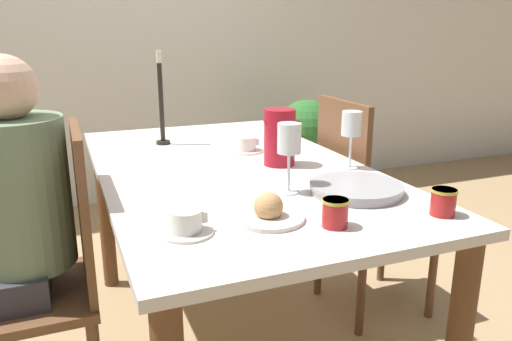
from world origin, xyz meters
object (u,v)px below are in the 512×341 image
wine_glass_juice (289,142)px  candlestick_tall (161,107)px  teacup_near_person (186,224)px  bread_plate (268,212)px  chair_person_side (49,275)px  jam_jar_amber (443,201)px  red_pitcher (280,137)px  potted_plant (306,138)px  person_seated (9,217)px  serving_tray (356,188)px  chair_opposite (363,204)px  teacup_across (247,146)px  jam_jar_red (335,212)px  wine_glass_water (352,126)px

wine_glass_juice → candlestick_tall: (-0.22, 0.80, 0.00)m
teacup_near_person → bread_plate: bread_plate is taller
chair_person_side → jam_jar_amber: chair_person_side is taller
teacup_near_person → jam_jar_amber: 0.68m
red_pitcher → candlestick_tall: 0.59m
candlestick_tall → potted_plant: size_ratio=0.51×
jam_jar_amber → person_seated: bearing=151.5°
wine_glass_juice → serving_tray: (0.19, -0.08, -0.14)m
red_pitcher → teacup_near_person: red_pitcher is taller
chair_opposite → teacup_across: 0.60m
teacup_across → jam_jar_red: jam_jar_red is taller
teacup_near_person → candlestick_tall: bearing=81.7°
jam_jar_amber → potted_plant: jam_jar_amber is taller
teacup_across → potted_plant: bearing=53.8°
wine_glass_water → potted_plant: 1.83m
wine_glass_water → candlestick_tall: bearing=131.2°
chair_opposite → teacup_across: size_ratio=7.29×
wine_glass_water → candlestick_tall: candlestick_tall is taller
chair_person_side → wine_glass_juice: bearing=-109.2°
person_seated → teacup_across: size_ratio=8.92×
teacup_near_person → jam_jar_red: size_ratio=1.83×
person_seated → potted_plant: size_ratio=1.54×
serving_tray → jam_jar_red: jam_jar_red is taller
teacup_near_person → wine_glass_water: bearing=27.9°
teacup_across → jam_jar_amber: size_ratio=1.83×
teacup_across → candlestick_tall: size_ratio=0.34×
red_pitcher → chair_person_side: bearing=-176.0°
teacup_near_person → person_seated: bearing=132.9°
person_seated → jam_jar_amber: person_seated is taller
wine_glass_water → candlestick_tall: 0.83m
person_seated → serving_tray: (0.99, -0.36, 0.08)m
person_seated → wine_glass_water: 1.15m
wine_glass_water → bread_plate: (-0.47, -0.36, -0.13)m
teacup_near_person → potted_plant: size_ratio=0.17×
chair_person_side → teacup_across: 0.87m
chair_opposite → potted_plant: (0.43, 1.37, -0.02)m
red_pitcher → candlestick_tall: size_ratio=0.52×
jam_jar_amber → jam_jar_red: bearing=173.4°
chair_opposite → candlestick_tall: 0.97m
candlestick_tall → wine_glass_juice: bearing=-74.4°
chair_opposite → teacup_near_person: 1.17m
bread_plate → jam_jar_red: size_ratio=2.60×
red_pitcher → jam_jar_amber: (0.20, -0.63, -0.06)m
wine_glass_juice → wine_glass_water: bearing=27.9°
candlestick_tall → chair_opposite: bearing=-23.8°
red_pitcher → teacup_across: size_ratio=1.53×
wine_glass_water → jam_jar_amber: 0.51m
chair_opposite → jam_jar_red: size_ratio=13.37×
bread_plate → red_pitcher: bearing=62.8°
bread_plate → candlestick_tall: size_ratio=0.48×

